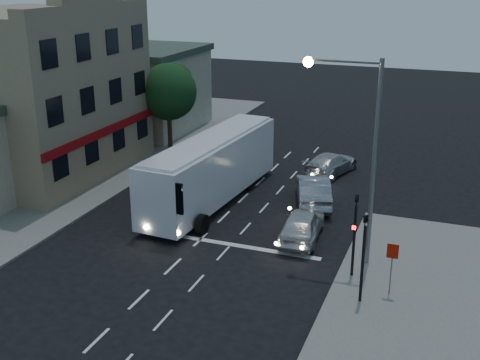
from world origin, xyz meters
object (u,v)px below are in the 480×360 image
at_px(traffic_signal_side, 364,248).
at_px(street_tree, 168,89).
at_px(car_sedan_b, 331,163).
at_px(streetlight, 360,139).
at_px(traffic_signal_main, 355,226).
at_px(tour_bus, 212,167).
at_px(car_suv, 302,225).
at_px(regulatory_sign, 392,261).
at_px(car_sedan_a, 313,190).

distance_m(traffic_signal_side, street_tree, 23.24).
height_order(car_sedan_b, traffic_signal_side, traffic_signal_side).
height_order(traffic_signal_side, streetlight, streetlight).
bearing_deg(traffic_signal_main, tour_bus, 145.87).
bearing_deg(traffic_signal_main, car_suv, 134.94).
relative_size(car_sedan_b, streetlight, 0.52).
bearing_deg(traffic_signal_side, regulatory_sign, 43.92).
relative_size(car_sedan_b, traffic_signal_main, 1.15).
relative_size(car_sedan_b, traffic_signal_side, 1.15).
height_order(car_suv, car_sedan_a, car_sedan_a).
bearing_deg(tour_bus, street_tree, 133.98).
bearing_deg(streetlight, traffic_signal_main, -79.80).
distance_m(traffic_signal_main, street_tree, 21.38).
relative_size(car_sedan_a, regulatory_sign, 2.24).
height_order(car_sedan_a, street_tree, street_tree).
distance_m(car_suv, streetlight, 5.92).
bearing_deg(regulatory_sign, car_sedan_b, 111.28).
height_order(car_suv, traffic_signal_side, traffic_signal_side).
distance_m(car_sedan_b, traffic_signal_side, 16.03).
distance_m(car_sedan_b, street_tree, 12.57).
distance_m(car_sedan_a, streetlight, 8.68).
bearing_deg(car_sedan_a, traffic_signal_side, 96.33).
xyz_separation_m(car_suv, street_tree, (-12.79, 11.22, 3.75)).
height_order(tour_bus, streetlight, streetlight).
relative_size(tour_bus, car_suv, 2.79).
bearing_deg(tour_bus, car_sedan_a, 20.41).
relative_size(traffic_signal_main, regulatory_sign, 1.86).
height_order(car_sedan_a, regulatory_sign, regulatory_sign).
height_order(traffic_signal_main, street_tree, street_tree).
distance_m(regulatory_sign, streetlight, 5.18).
distance_m(regulatory_sign, street_tree, 23.40).
height_order(car_suv, car_sedan_b, car_suv).
relative_size(traffic_signal_side, streetlight, 0.46).
xyz_separation_m(car_sedan_a, car_sedan_b, (-0.24, 5.56, -0.13)).
bearing_deg(car_suv, regulatory_sign, 135.04).
height_order(traffic_signal_main, streetlight, streetlight).
distance_m(traffic_signal_main, traffic_signal_side, 2.10).
bearing_deg(car_suv, street_tree, -45.66).
bearing_deg(car_sedan_b, car_sedan_a, 107.77).
relative_size(traffic_signal_side, street_tree, 0.66).
relative_size(tour_bus, street_tree, 1.98).
height_order(car_sedan_a, car_sedan_b, car_sedan_a).
bearing_deg(streetlight, regulatory_sign, -51.25).
height_order(car_suv, traffic_signal_main, traffic_signal_main).
height_order(regulatory_sign, streetlight, streetlight).
distance_m(traffic_signal_side, regulatory_sign, 1.61).
height_order(traffic_signal_main, traffic_signal_side, same).
bearing_deg(traffic_signal_side, traffic_signal_main, 109.49).
height_order(tour_bus, traffic_signal_main, traffic_signal_main).
height_order(car_sedan_b, traffic_signal_main, traffic_signal_main).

